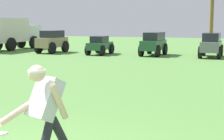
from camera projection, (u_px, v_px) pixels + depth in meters
name	position (u px, v px, depth m)	size (l,w,h in m)	color
frisbee_thrower	(46.00, 111.00, 4.38)	(0.69, 1.02, 1.40)	#23232D
parked_car_slot_a	(52.00, 41.00, 21.67)	(1.30, 2.41, 1.40)	#998466
parked_car_slot_b	(100.00, 45.00, 20.56)	(1.10, 2.21, 1.10)	#235133
parked_car_slot_c	(154.00, 43.00, 19.92)	(1.26, 2.45, 1.34)	#235133
parked_car_slot_d	(211.00, 44.00, 18.85)	(1.21, 2.43, 1.34)	slate
box_truck	(9.00, 32.00, 23.61)	(1.65, 5.96, 2.20)	silver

